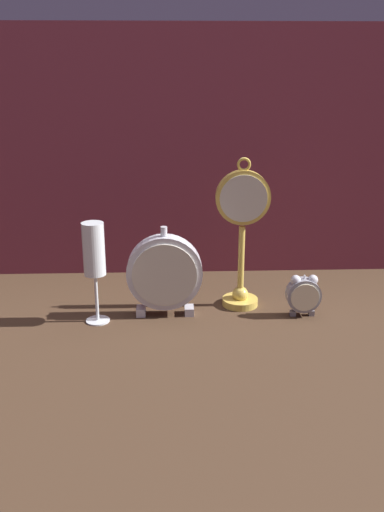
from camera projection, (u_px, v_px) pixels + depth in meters
The scene contains 6 objects.
ground_plane at pixel (193, 324), 1.21m from camera, with size 4.00×4.00×0.00m, color #422D1E.
fabric_backdrop_drape at pixel (188, 155), 1.42m from camera, with size 1.71×0.01×0.62m, color brown.
pocket_watch_on_stand at pixel (242, 235), 1.25m from camera, with size 0.12×0.08×0.34m.
alarm_clock_twin_bell at pixel (303, 294), 1.23m from camera, with size 0.07×0.03×0.09m.
mantel_clock_silver at pixel (165, 273), 1.22m from camera, with size 0.16×0.04×0.20m.
champagne_flute at pixel (94, 256), 1.17m from camera, with size 0.05×0.05×0.22m.
Camera 1 is at (-0.05, -1.10, 0.53)m, focal length 40.00 mm.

